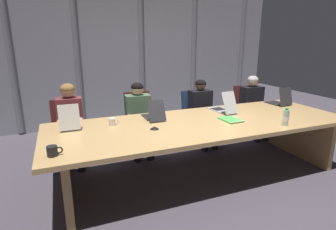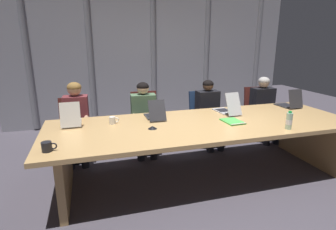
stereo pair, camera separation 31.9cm
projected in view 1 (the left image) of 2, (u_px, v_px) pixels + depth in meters
ground_plane at (201, 174)px, 3.75m from camera, size 12.48×12.48×0.00m
conference_table at (203, 132)px, 3.58m from camera, size 3.95×1.37×0.76m
curtain_backdrop at (141, 54)px, 5.88m from camera, size 6.24×0.17×2.98m
laptop_left_end at (69, 123)px, 3.29m from camera, size 0.24×0.41×0.31m
laptop_left_mid at (153, 115)px, 3.66m from camera, size 0.23×0.43×0.27m
laptop_center at (222, 108)px, 4.02m from camera, size 0.25×0.49×0.32m
laptop_right_mid at (279, 101)px, 4.47m from camera, size 0.25×0.39×0.30m
office_chair_left_end at (69, 139)px, 4.11m from camera, size 0.60×0.60×0.91m
office_chair_left_mid at (141, 129)px, 4.52m from camera, size 0.60×0.60×0.95m
office_chair_center at (197, 123)px, 4.90m from camera, size 0.60×0.60×0.91m
office_chair_right_mid at (247, 117)px, 5.29m from camera, size 0.60×0.60×0.92m
person_left_end at (70, 120)px, 3.90m from camera, size 0.38×0.56×1.19m
person_left_mid at (139, 115)px, 4.27m from camera, size 0.43×0.57×1.14m
person_center at (202, 109)px, 4.68m from camera, size 0.39×0.55×1.13m
person_right_mid at (254, 103)px, 5.07m from camera, size 0.42×0.55×1.14m
water_bottle_primary at (286, 118)px, 3.35m from camera, size 0.07×0.07×0.22m
coffee_mug_near at (53, 151)px, 2.48m from camera, size 0.14×0.10×0.10m
coffee_mug_far at (112, 122)px, 3.37m from camera, size 0.12×0.08×0.09m
conference_mic_left_side at (154, 128)px, 3.24m from camera, size 0.11×0.11×0.03m
spiral_notepad at (231, 120)px, 3.60m from camera, size 0.23×0.32×0.03m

